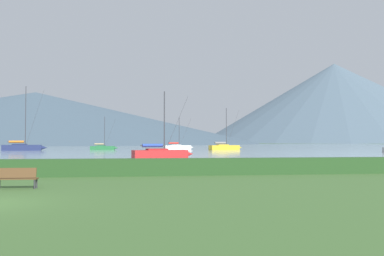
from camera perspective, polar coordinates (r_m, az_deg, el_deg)
harbor_water at (r=151.95m, az=-9.71°, el=-2.58°), size 320.00×246.00×0.00m
hedge_line at (r=26.45m, az=-19.55°, el=-5.25°), size 80.00×1.20×1.05m
sailboat_slip_1 at (r=100.90m, az=-12.30°, el=-2.67°), size 6.60×2.04×8.03m
sailboat_slip_2 at (r=97.84m, az=-22.52°, el=-2.46°), size 9.50×4.19×14.29m
sailboat_slip_3 at (r=97.44m, az=4.54°, el=-2.66°), size 8.27×3.69×9.98m
sailboat_slip_4 at (r=50.16m, az=-4.39°, el=-3.55°), size 7.77×3.54×8.24m
sailboat_slip_5 at (r=100.58m, az=-2.04°, el=-2.67°), size 7.77×3.71×8.09m
park_bench_near_path at (r=20.25m, az=-23.23°, el=-6.28°), size 1.81×0.53×0.95m
distant_hill_west_ridge at (r=337.15m, az=-20.96°, el=1.32°), size 342.17×342.17×39.56m
distant_hill_central_peak at (r=458.97m, az=19.22°, el=3.29°), size 285.51×285.51×83.94m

